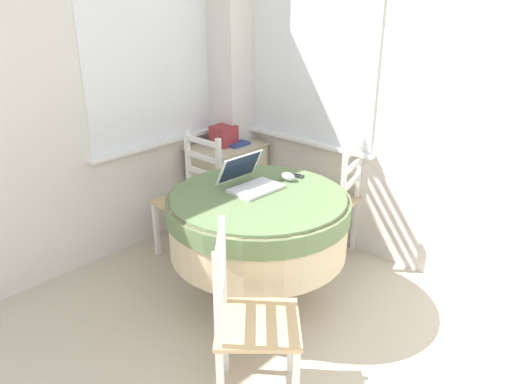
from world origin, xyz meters
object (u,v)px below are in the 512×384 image
object	(u,v)px
computer_mouse	(288,176)
cell_phone	(295,175)
laptop	(250,181)
book_on_cabinet	(232,142)
dining_chair_near_right_window	(332,201)
storage_box	(223,135)
corner_cabinet	(228,183)
dining_chair_camera_near	(248,322)
dining_chair_near_back_window	(191,199)
round_dining_table	(258,220)

from	to	relation	value
computer_mouse	cell_phone	bearing A→B (deg)	8.40
laptop	book_on_cabinet	bearing A→B (deg)	50.22
laptop	dining_chair_near_right_window	size ratio (longest dim) A/B	0.37
storage_box	corner_cabinet	bearing A→B (deg)	-41.66
dining_chair_near_right_window	dining_chair_camera_near	world-z (taller)	same
laptop	cell_phone	world-z (taller)	laptop
dining_chair_camera_near	corner_cabinet	xyz separation A→B (m)	(1.34, 1.48, -0.09)
computer_mouse	book_on_cabinet	size ratio (longest dim) A/B	0.42
computer_mouse	dining_chair_near_right_window	world-z (taller)	dining_chair_near_right_window
dining_chair_near_back_window	storage_box	distance (m)	0.66
laptop	computer_mouse	size ratio (longest dim) A/B	3.26
cell_phone	dining_chair_camera_near	world-z (taller)	dining_chair_camera_near
round_dining_table	dining_chair_near_back_window	world-z (taller)	dining_chair_near_back_window
round_dining_table	dining_chair_camera_near	bearing A→B (deg)	-141.34
computer_mouse	cell_phone	distance (m)	0.09
round_dining_table	book_on_cabinet	world-z (taller)	round_dining_table
computer_mouse	book_on_cabinet	bearing A→B (deg)	64.14
dining_chair_camera_near	storage_box	xyz separation A→B (m)	(1.32, 1.50, 0.33)
laptop	dining_chair_near_back_window	size ratio (longest dim) A/B	0.37
corner_cabinet	storage_box	xyz separation A→B (m)	(-0.02, 0.02, 0.42)
dining_chair_near_back_window	dining_chair_near_right_window	world-z (taller)	same
storage_box	round_dining_table	bearing A→B (deg)	-124.82
cell_phone	dining_chair_near_back_window	bearing A→B (deg)	106.85
dining_chair_near_back_window	book_on_cabinet	bearing A→B (deg)	15.60
round_dining_table	corner_cabinet	xyz separation A→B (m)	(0.71, 0.98, -0.24)
laptop	dining_chair_camera_near	distance (m)	0.98
dining_chair_near_back_window	dining_chair_near_right_window	bearing A→B (deg)	-50.43
dining_chair_near_back_window	corner_cabinet	size ratio (longest dim) A/B	1.32
laptop	dining_chair_near_right_window	bearing A→B (deg)	-8.34
round_dining_table	dining_chair_near_back_window	distance (m)	0.82
computer_mouse	dining_chair_near_right_window	xyz separation A→B (m)	(0.51, -0.01, -0.33)
corner_cabinet	storage_box	size ratio (longest dim) A/B	3.90
laptop	storage_box	bearing A→B (deg)	53.97
laptop	dining_chair_near_back_window	distance (m)	0.78
dining_chair_camera_near	laptop	bearing A→B (deg)	42.17
laptop	dining_chair_camera_near	world-z (taller)	laptop
dining_chair_near_right_window	book_on_cabinet	world-z (taller)	dining_chair_near_right_window
laptop	corner_cabinet	size ratio (longest dim) A/B	0.48
laptop	dining_chair_camera_near	size ratio (longest dim) A/B	0.37
cell_phone	dining_chair_near_back_window	distance (m)	0.86
storage_box	book_on_cabinet	bearing A→B (deg)	-25.16
laptop	corner_cabinet	bearing A→B (deg)	52.68
storage_box	laptop	bearing A→B (deg)	-126.03
laptop	computer_mouse	world-z (taller)	laptop
computer_mouse	dining_chair_near_back_window	world-z (taller)	dining_chair_near_back_window
book_on_cabinet	round_dining_table	bearing A→B (deg)	-128.22
book_on_cabinet	computer_mouse	bearing A→B (deg)	-115.86
cell_phone	dining_chair_near_right_window	world-z (taller)	dining_chair_near_right_window
corner_cabinet	cell_phone	bearing A→B (deg)	-108.83
dining_chair_near_back_window	corner_cabinet	xyz separation A→B (m)	(0.56, 0.18, -0.09)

